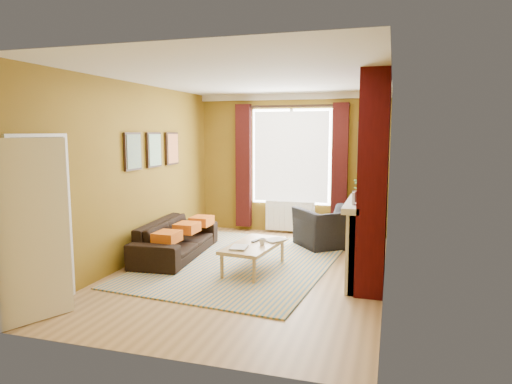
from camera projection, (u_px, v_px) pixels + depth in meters
ground at (251, 271)px, 6.77m from camera, size 5.50×5.50×0.00m
room_walls at (297, 178)px, 6.67m from camera, size 3.82×5.54×2.83m
striped_rug at (242, 262)px, 7.17m from camera, size 3.02×3.95×0.02m
sofa at (176, 239)px, 7.52m from camera, size 0.95×2.09×0.60m
armchair at (330, 228)px, 8.13m from camera, size 1.43×1.41×0.70m
coffee_table at (254, 247)px, 6.73m from camera, size 0.75×1.29×0.41m
wicker_stool at (314, 232)px, 8.39m from camera, size 0.39×0.39×0.43m
floor_lamp at (365, 171)px, 8.16m from camera, size 0.29×0.29×1.72m
book_a at (231, 247)px, 6.47m from camera, size 0.26×0.33×0.03m
book_b at (270, 238)px, 7.00m from camera, size 0.38×0.41×0.02m
mug at (262, 242)px, 6.64m from camera, size 0.13×0.13×0.10m
tv_remote at (255, 241)px, 6.85m from camera, size 0.09×0.17×0.02m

